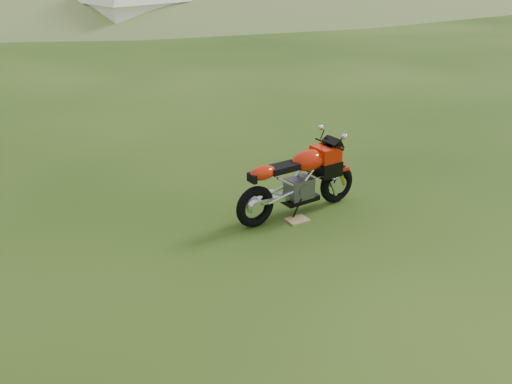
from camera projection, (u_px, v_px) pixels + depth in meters
ground at (303, 269)px, 6.00m from camera, size 120.00×120.00×0.00m
sport_motorcycle at (298, 176)px, 7.04m from camera, size 1.74×0.55×1.03m
plywood_board at (297, 220)px, 7.04m from camera, size 0.29×0.25×0.02m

